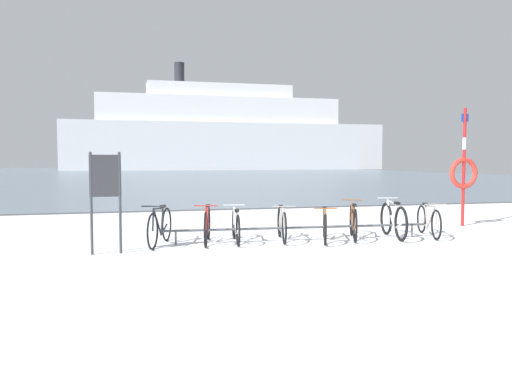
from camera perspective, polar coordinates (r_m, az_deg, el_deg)
The scene contains 13 objects.
ground at distance 61.04m, azimuth -12.81°, elevation 1.86°, with size 80.00×132.00×0.08m.
bike_rack at distance 10.73m, azimuth 4.86°, elevation -4.02°, with size 5.68×0.40×0.31m.
bicycle_0 at distance 10.30m, azimuth -10.67°, elevation -3.79°, with size 0.68×1.66×0.83m.
bicycle_1 at distance 10.37m, azimuth -5.47°, elevation -3.72°, with size 0.53×1.67×0.82m.
bicycle_2 at distance 10.47m, azimuth -2.27°, elevation -3.82°, with size 0.46×1.62×0.75m.
bicycle_3 at distance 10.72m, azimuth 2.90°, elevation -3.59°, with size 0.51×1.64×0.77m.
bicycle_4 at distance 10.73m, azimuth 7.69°, elevation -3.69°, with size 0.73×1.62×0.74m.
bicycle_5 at distance 11.13m, azimuth 10.80°, elevation -3.28°, with size 0.70×1.59×0.82m.
bicycle_6 at distance 11.48m, azimuth 15.07°, elevation -3.08°, with size 0.49×1.68×0.85m.
bicycle_7 at distance 11.92m, azimuth 18.71°, elevation -3.06°, with size 0.62×1.67×0.77m.
info_sign at distance 9.49m, azimuth -16.46°, elevation 0.69°, with size 0.55×0.06×1.83m.
rescue_post at distance 14.09m, azimuth 22.17°, elevation 2.21°, with size 0.81×0.12×3.01m.
ferry_ship at distance 93.05m, azimuth -3.52°, elevation 6.40°, with size 56.81×10.80×18.81m.
Camera 1 is at (-2.14, -7.08, 1.68)m, focal length 35.83 mm.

